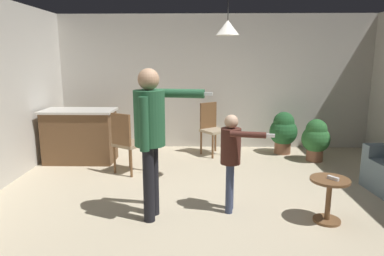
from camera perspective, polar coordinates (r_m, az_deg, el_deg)
name	(u,v)px	position (r m, az deg, el deg)	size (l,w,h in m)	color
ground	(224,213)	(4.35, 5.33, -13.76)	(7.68, 7.68, 0.00)	beige
wall_back	(215,82)	(7.14, 3.79, 7.54)	(6.40, 0.10, 2.70)	beige
kitchen_counter	(80,136)	(6.49, -18.02, -1.22)	(1.26, 0.66, 0.95)	brown
side_table_by_couch	(329,195)	(4.28, 21.70, -10.23)	(0.44, 0.44, 0.52)	brown
person_adult	(151,128)	(3.89, -6.80, 0.02)	(0.88, 0.50, 1.74)	black
person_child	(232,152)	(4.15, 6.56, -4.02)	(0.59, 0.42, 1.20)	#384260
dining_chair_by_counter	(212,126)	(6.66, 3.31, 0.25)	(0.59, 0.59, 1.00)	brown
dining_chair_near_wall	(127,141)	(5.63, -10.78, -2.08)	(0.58, 0.58, 1.00)	brown
potted_plant_corner	(283,131)	(6.94, 14.88, -0.43)	(0.54, 0.54, 0.82)	brown
potted_plant_by_wall	(316,138)	(6.62, 19.81, -1.57)	(0.50, 0.50, 0.77)	brown
spare_remote_on_table	(333,178)	(4.19, 22.31, -7.69)	(0.04, 0.13, 0.04)	white
ceiling_light_pendant	(228,28)	(4.85, 5.93, 16.20)	(0.32, 0.32, 0.55)	silver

